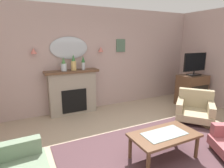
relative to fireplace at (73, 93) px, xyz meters
The scene contains 14 objects.
wall_back 1.14m from the fireplace, 16.00° to the left, with size 7.27×0.10×2.76m, color #B29993.
patterned_rug 2.79m from the fireplace, 73.54° to the right, with size 3.20×2.40×0.01m, color #4C3338.
fireplace is the anchor object (origin of this frame).
mantel_vase_right 0.76m from the fireplace, behind, with size 0.14×0.14×0.34m.
mantel_vase_centre 0.77m from the fireplace, 29.53° to the right, with size 0.13×0.13×0.39m.
mantel_vase_left 0.83m from the fireplace, ahead, with size 0.10×0.10×0.35m.
wall_mirror 1.15m from the fireplace, 90.00° to the left, with size 0.96×0.06×0.56m, color #B2BCC6.
wall_sconce_left 1.38m from the fireplace, behind, with size 0.14×0.14×0.14m, color #D17066.
wall_sconce_right 1.38m from the fireplace, ahead, with size 0.14×0.14×0.14m, color #D17066.
framed_picture 1.91m from the fireplace, ahead, with size 0.28×0.03×0.36m, color #4C6B56.
coffee_table 2.71m from the fireplace, 72.86° to the right, with size 1.10×0.60×0.45m.
armchair_near_fireplace 3.07m from the fireplace, 34.44° to the right, with size 1.14×1.14×0.71m.
tv_cabinet 3.48m from the fireplace, 14.86° to the right, with size 0.80×0.57×0.90m.
tv_flatscreen 3.55m from the fireplace, 15.19° to the right, with size 0.84×0.24×0.65m.
Camera 1 is at (-1.95, -1.85, 1.92)m, focal length 30.07 mm.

